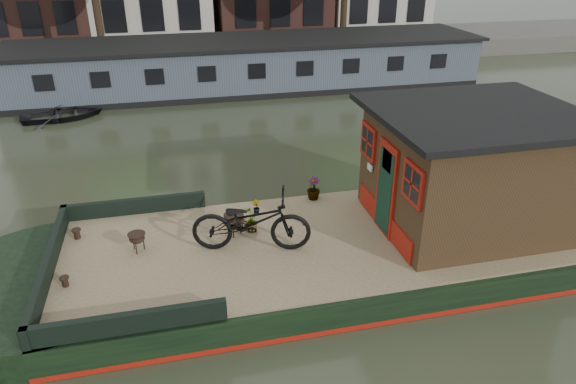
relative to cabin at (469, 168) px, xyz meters
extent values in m
plane|color=#2A301E|center=(-2.19, 0.00, -1.88)|extent=(120.00, 120.00, 0.00)
cube|color=black|center=(-2.19, 0.00, -1.58)|extent=(12.00, 4.00, 0.60)
cylinder|color=black|center=(-8.19, 0.00, -1.58)|extent=(4.00, 4.00, 0.60)
cube|color=maroon|center=(-2.19, 0.00, -1.82)|extent=(12.02, 4.02, 0.10)
cube|color=#9C8360|center=(-2.19, 0.00, -1.25)|extent=(11.80, 3.80, 0.05)
cube|color=black|center=(-8.11, 0.00, -1.05)|extent=(0.12, 4.00, 0.35)
cube|color=black|center=(-6.69, 1.92, -1.05)|extent=(3.00, 0.12, 0.35)
cube|color=black|center=(-6.69, -1.92, -1.05)|extent=(3.00, 0.12, 0.35)
cube|color=black|center=(0.01, 0.00, -0.08)|extent=(3.50, 3.00, 2.30)
cube|color=black|center=(0.01, 0.00, 1.13)|extent=(4.00, 3.50, 0.12)
cube|color=maroon|center=(-1.77, 0.00, -0.28)|extent=(0.06, 0.80, 1.90)
cube|color=black|center=(-1.79, 0.00, -0.33)|extent=(0.04, 0.64, 1.70)
cube|color=maroon|center=(-1.77, -1.05, 0.32)|extent=(0.06, 0.72, 0.72)
cube|color=maroon|center=(-1.77, 1.05, 0.32)|extent=(0.06, 0.72, 0.72)
imported|color=black|center=(-4.47, -0.05, -0.64)|extent=(2.37, 1.29, 1.18)
imported|color=brown|center=(-4.15, 1.29, -1.07)|extent=(0.20, 0.22, 0.32)
imported|color=brown|center=(-4.39, 0.60, -1.01)|extent=(0.41, 0.36, 0.44)
imported|color=brown|center=(-2.75, 1.70, -0.96)|extent=(0.40, 0.40, 0.53)
cylinder|color=black|center=(-7.79, 1.12, -1.12)|extent=(0.18, 0.18, 0.21)
cylinder|color=black|center=(-7.79, -0.48, -1.14)|extent=(0.16, 0.16, 0.18)
imported|color=black|center=(-9.63, 11.30, -1.58)|extent=(3.19, 2.53, 0.59)
cube|color=#46505D|center=(-2.19, 14.00, -0.88)|extent=(20.00, 4.00, 2.00)
cube|color=black|center=(-2.19, 14.00, 0.17)|extent=(20.40, 4.40, 0.12)
cube|color=black|center=(-2.19, 14.00, -1.76)|extent=(20.00, 4.05, 0.24)
cube|color=#47443F|center=(-2.19, 20.50, -1.43)|extent=(60.00, 6.00, 0.90)
cylinder|color=#332316|center=(-8.69, 19.00, 1.02)|extent=(0.36, 0.36, 4.00)
cylinder|color=#332316|center=(3.81, 19.00, 1.02)|extent=(0.36, 0.36, 4.00)
camera|label=1|loc=(-5.72, -8.34, 4.15)|focal=32.00mm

